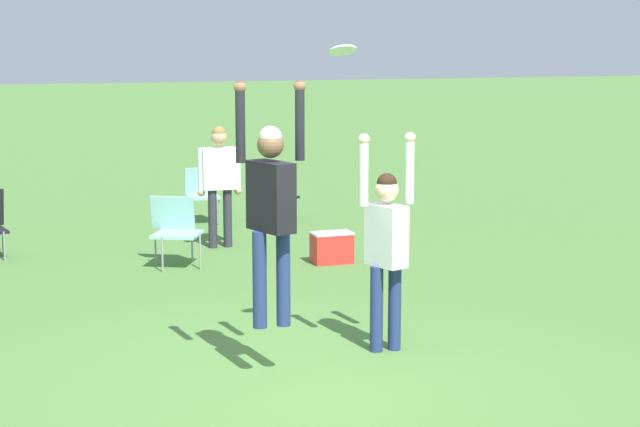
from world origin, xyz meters
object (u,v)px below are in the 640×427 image
(frisbee, at_px, (342,50))
(cooler_box, at_px, (332,248))
(person_spectator_near, at_px, (219,175))
(camping_chair_0, at_px, (202,190))
(camping_chair_1, at_px, (274,193))
(person_defending, at_px, (386,238))
(person_jumping, at_px, (271,198))
(camping_chair_2, at_px, (175,226))

(frisbee, distance_m, cooler_box, 4.93)
(frisbee, height_order, person_spectator_near, frisbee)
(camping_chair_0, relative_size, camping_chair_1, 1.02)
(person_defending, relative_size, camping_chair_1, 2.42)
(person_jumping, bearing_deg, camping_chair_2, -19.28)
(person_defending, distance_m, camping_chair_0, 7.34)
(person_defending, bearing_deg, camping_chair_1, 153.72)
(frisbee, bearing_deg, cooler_box, 71.59)
(camping_chair_1, height_order, person_spectator_near, person_spectator_near)
(person_defending, height_order, camping_chair_2, person_defending)
(frisbee, bearing_deg, person_jumping, -164.88)
(person_jumping, bearing_deg, person_spectator_near, -27.16)
(person_spectator_near, bearing_deg, camping_chair_2, -126.81)
(person_jumping, relative_size, person_spectator_near, 1.24)
(frisbee, height_order, camping_chair_0, frisbee)
(camping_chair_0, height_order, camping_chair_2, camping_chair_2)
(camping_chair_0, distance_m, cooler_box, 3.64)
(camping_chair_0, height_order, person_spectator_near, person_spectator_near)
(person_defending, relative_size, camping_chair_0, 2.37)
(person_defending, height_order, person_spectator_near, person_defending)
(camping_chair_0, xyz_separation_m, camping_chair_2, (-1.01, -2.99, -0.00))
(person_defending, xyz_separation_m, camping_chair_2, (-1.09, 4.32, -0.56))
(cooler_box, bearing_deg, camping_chair_2, 165.00)
(camping_chair_2, bearing_deg, person_spectator_near, -103.03)
(frisbee, bearing_deg, person_defending, 21.56)
(person_defending, height_order, camping_chair_1, person_defending)
(cooler_box, bearing_deg, person_jumping, -115.84)
(person_jumping, xyz_separation_m, camping_chair_2, (0.11, 4.71, -1.03))
(frisbee, relative_size, person_spectator_near, 0.14)
(person_jumping, bearing_deg, cooler_box, -43.72)
(frisbee, distance_m, camping_chair_2, 5.08)
(frisbee, xyz_separation_m, camping_chair_1, (1.56, 7.37, -2.32))
(camping_chair_1, height_order, cooler_box, camping_chair_1)
(person_jumping, relative_size, camping_chair_2, 2.40)
(camping_chair_0, xyz_separation_m, camping_chair_1, (1.13, -0.14, -0.07))
(camping_chair_0, bearing_deg, cooler_box, 107.62)
(person_defending, distance_m, camping_chair_1, 7.28)
(person_spectator_near, relative_size, cooler_box, 3.26)
(camping_chair_0, height_order, camping_chair_1, camping_chair_0)
(person_defending, bearing_deg, camping_chair_2, 176.26)
(camping_chair_2, height_order, person_spectator_near, person_spectator_near)
(cooler_box, bearing_deg, person_defending, -102.26)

